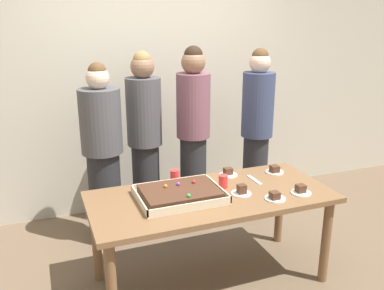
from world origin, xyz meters
TOP-DOWN VIEW (x-y plane):
  - ground_plane at (0.00, 0.00)m, footprint 12.00×12.00m
  - interior_back_panel at (0.00, 1.60)m, footprint 8.00×0.12m
  - party_table at (0.00, 0.00)m, footprint 1.79×0.80m
  - sheet_cake at (-0.24, 0.02)m, footprint 0.61×0.46m
  - plated_slice_near_left at (0.63, -0.22)m, footprint 0.15×0.15m
  - plated_slice_near_right at (0.21, -0.07)m, footprint 0.15×0.15m
  - plated_slice_far_left at (0.67, 0.22)m, footprint 0.15×0.15m
  - plated_slice_far_right at (0.39, -0.24)m, footprint 0.15×0.15m
  - plated_slice_center_front at (0.28, 0.31)m, footprint 0.15×0.15m
  - drink_cup_nearest at (-0.17, 0.33)m, footprint 0.07×0.07m
  - drink_cup_middle at (0.14, 0.09)m, footprint 0.07×0.07m
  - cake_server_utensil at (0.43, 0.13)m, footprint 0.03×0.20m
  - person_serving_front at (-0.22, 1.06)m, footprint 0.32×0.32m
  - person_green_shirt_behind at (0.20, 0.89)m, footprint 0.31×0.31m
  - person_striped_tie_right at (0.86, 0.87)m, footprint 0.31×0.31m
  - person_far_right_suit at (-0.64, 0.89)m, footprint 0.35×0.35m

SIDE VIEW (x-z plane):
  - ground_plane at x=0.00m, z-range 0.00..0.00m
  - party_table at x=0.00m, z-range 0.27..1.00m
  - cake_server_utensil at x=0.43m, z-range 0.73..0.74m
  - plated_slice_center_front at x=0.28m, z-range 0.72..0.78m
  - plated_slice_far_right at x=0.39m, z-range 0.72..0.78m
  - plated_slice_near_left at x=0.63m, z-range 0.72..0.78m
  - plated_slice_far_left at x=0.67m, z-range 0.72..0.78m
  - plated_slice_near_right at x=0.21m, z-range 0.71..0.79m
  - sheet_cake at x=-0.24m, z-range 0.71..0.81m
  - drink_cup_nearest at x=-0.17m, z-range 0.73..0.83m
  - drink_cup_middle at x=0.14m, z-range 0.73..0.83m
  - person_far_right_suit at x=-0.64m, z-range 0.02..1.65m
  - person_serving_front at x=-0.22m, z-range 0.04..1.74m
  - person_striped_tie_right at x=0.86m, z-range 0.04..1.75m
  - person_green_shirt_behind at x=0.20m, z-range 0.05..1.79m
  - interior_back_panel at x=0.00m, z-range 0.00..3.00m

